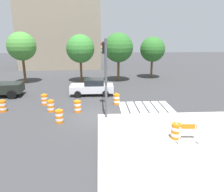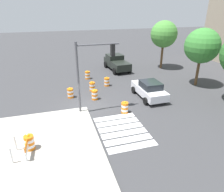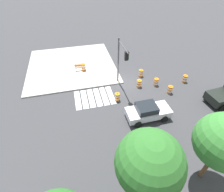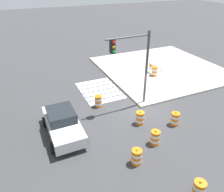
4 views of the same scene
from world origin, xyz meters
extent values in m
plane|color=#38383A|center=(0.00, 0.00, 0.00)|extent=(120.00, 120.00, 0.00)
cube|color=silver|center=(2.12, 1.80, 0.01)|extent=(0.60, 3.20, 0.02)
cube|color=silver|center=(2.88, 1.80, 0.01)|extent=(0.60, 3.20, 0.02)
cube|color=silver|center=(3.62, 1.80, 0.01)|extent=(0.60, 3.20, 0.02)
cube|color=silver|center=(4.38, 1.80, 0.01)|extent=(0.60, 3.20, 0.02)
cube|color=silver|center=(5.12, 1.80, 0.01)|extent=(0.60, 3.20, 0.02)
cube|color=silver|center=(5.88, 1.80, 0.01)|extent=(0.60, 3.20, 0.02)
cube|color=silver|center=(-0.62, 6.02, 0.68)|extent=(4.31, 1.86, 0.70)
cube|color=#1E2328|center=(-0.37, 6.03, 1.33)|extent=(1.91, 1.61, 0.60)
cylinder|color=black|center=(-1.97, 5.07, 0.33)|extent=(0.66, 0.24, 0.66)
cylinder|color=black|center=(-1.98, 6.97, 0.33)|extent=(0.66, 0.24, 0.66)
cylinder|color=black|center=(0.73, 5.08, 0.33)|extent=(0.66, 0.24, 0.66)
cylinder|color=black|center=(0.72, 6.98, 0.33)|extent=(0.66, 0.24, 0.66)
cube|color=black|center=(-8.75, 6.02, 0.87)|extent=(2.64, 2.18, 0.90)
cube|color=black|center=(-10.84, 5.87, 1.17)|extent=(2.04, 2.14, 1.50)
cube|color=black|center=(-11.94, 5.78, 0.87)|extent=(1.54, 2.00, 0.90)
cylinder|color=black|center=(-11.56, 4.79, 0.42)|extent=(0.86, 0.36, 0.84)
cylinder|color=black|center=(-11.71, 6.82, 0.42)|extent=(0.86, 0.36, 0.84)
cylinder|color=black|center=(-8.17, 5.04, 0.42)|extent=(0.86, 0.36, 0.84)
cylinder|color=black|center=(-8.32, 7.08, 0.42)|extent=(0.86, 0.36, 0.84)
cylinder|color=orange|center=(-3.73, 1.27, 0.09)|extent=(0.56, 0.56, 0.18)
cylinder|color=white|center=(-3.73, 1.27, 0.27)|extent=(0.56, 0.56, 0.18)
cylinder|color=orange|center=(-3.73, 1.27, 0.45)|extent=(0.56, 0.56, 0.18)
cylinder|color=white|center=(-3.73, 1.27, 0.63)|extent=(0.56, 0.56, 0.18)
cylinder|color=orange|center=(-3.73, 1.27, 0.81)|extent=(0.56, 0.56, 0.18)
sphere|color=yellow|center=(-3.73, 1.27, 0.96)|extent=(0.12, 0.12, 0.12)
cylinder|color=orange|center=(-2.66, -1.03, 0.09)|extent=(0.56, 0.56, 0.18)
cylinder|color=white|center=(-2.66, -1.03, 0.27)|extent=(0.56, 0.56, 0.18)
cylinder|color=orange|center=(-2.66, -1.03, 0.45)|extent=(0.56, 0.56, 0.18)
cylinder|color=white|center=(-2.66, -1.03, 0.63)|extent=(0.56, 0.56, 0.18)
cylinder|color=orange|center=(-2.66, -1.03, 0.81)|extent=(0.56, 0.56, 0.18)
sphere|color=yellow|center=(-2.66, -1.03, 0.96)|extent=(0.12, 0.12, 0.12)
cylinder|color=orange|center=(-4.64, 3.05, 0.09)|extent=(0.56, 0.56, 0.18)
cylinder|color=white|center=(-4.64, 3.05, 0.27)|extent=(0.56, 0.56, 0.18)
cylinder|color=orange|center=(-4.64, 3.05, 0.45)|extent=(0.56, 0.56, 0.18)
cylinder|color=white|center=(-4.64, 3.05, 0.63)|extent=(0.56, 0.56, 0.18)
cylinder|color=orange|center=(-4.64, 3.05, 0.81)|extent=(0.56, 0.56, 0.18)
sphere|color=yellow|center=(-4.64, 3.05, 0.96)|extent=(0.12, 0.12, 0.12)
cylinder|color=orange|center=(-7.53, 1.49, 0.09)|extent=(0.56, 0.56, 0.18)
cylinder|color=white|center=(-7.53, 1.49, 0.27)|extent=(0.56, 0.56, 0.18)
cylinder|color=orange|center=(-7.53, 1.49, 0.45)|extent=(0.56, 0.56, 0.18)
cylinder|color=white|center=(-7.53, 1.49, 0.63)|extent=(0.56, 0.56, 0.18)
cylinder|color=orange|center=(-7.53, 1.49, 0.81)|extent=(0.56, 0.56, 0.18)
sphere|color=yellow|center=(-7.53, 1.49, 0.96)|extent=(0.12, 0.12, 0.12)
cylinder|color=orange|center=(1.61, 2.82, 0.09)|extent=(0.56, 0.56, 0.18)
cylinder|color=white|center=(1.61, 2.82, 0.27)|extent=(0.56, 0.56, 0.18)
cylinder|color=orange|center=(1.61, 2.82, 0.45)|extent=(0.56, 0.56, 0.18)
cylinder|color=white|center=(1.61, 2.82, 0.63)|extent=(0.56, 0.56, 0.18)
cylinder|color=orange|center=(1.61, 2.82, 0.81)|extent=(0.56, 0.56, 0.18)
sphere|color=yellow|center=(1.61, 2.82, 0.96)|extent=(0.12, 0.12, 0.12)
cylinder|color=orange|center=(-1.61, 1.06, 0.09)|extent=(0.56, 0.56, 0.18)
cylinder|color=white|center=(-1.61, 1.06, 0.27)|extent=(0.56, 0.56, 0.18)
cylinder|color=orange|center=(-1.61, 1.06, 0.45)|extent=(0.56, 0.56, 0.18)
cylinder|color=white|center=(-1.61, 1.06, 0.63)|extent=(0.56, 0.56, 0.18)
cylinder|color=orange|center=(-1.61, 1.06, 0.81)|extent=(0.56, 0.56, 0.18)
sphere|color=yellow|center=(-1.61, 1.06, 0.96)|extent=(0.12, 0.12, 0.12)
cylinder|color=orange|center=(4.47, -4.14, 0.24)|extent=(0.56, 0.56, 0.18)
cylinder|color=white|center=(4.47, -4.14, 0.42)|extent=(0.56, 0.56, 0.18)
cylinder|color=orange|center=(4.47, -4.14, 0.60)|extent=(0.56, 0.56, 0.18)
cylinder|color=white|center=(4.47, -4.14, 0.78)|extent=(0.56, 0.56, 0.18)
cylinder|color=orange|center=(4.47, -4.14, 0.96)|extent=(0.56, 0.56, 0.18)
sphere|color=yellow|center=(4.47, -4.14, 1.11)|extent=(0.12, 0.12, 0.12)
cube|color=silver|center=(4.42, -4.20, 0.65)|extent=(0.07, 0.07, 1.00)
cube|color=silver|center=(4.38, -4.90, 0.65)|extent=(0.07, 0.07, 1.00)
cube|color=silver|center=(5.52, -4.26, 0.65)|extent=(0.07, 0.07, 1.00)
cube|color=silver|center=(5.47, -4.96, 0.65)|extent=(0.07, 0.07, 1.00)
cube|color=orange|center=(4.97, -4.21, 0.90)|extent=(1.30, 0.12, 0.28)
cube|color=white|center=(4.97, -4.21, 0.60)|extent=(1.30, 0.12, 0.20)
cylinder|color=#4C4C51|center=(0.60, -0.60, 2.90)|extent=(0.18, 0.18, 5.50)
cylinder|color=#4C4C51|center=(0.59, 1.00, 5.35)|extent=(0.15, 3.20, 0.12)
cube|color=black|center=(0.58, 2.12, 4.90)|extent=(0.36, 0.28, 0.90)
sphere|color=red|center=(0.39, 2.12, 5.20)|extent=(0.20, 0.20, 0.20)
sphere|color=#F2A514|center=(0.39, 2.12, 4.90)|extent=(0.20, 0.20, 0.20)
sphere|color=green|center=(0.39, 2.12, 4.60)|extent=(0.20, 0.20, 0.20)
cylinder|color=brown|center=(-2.14, 12.40, 1.49)|extent=(0.29, 0.29, 2.99)
sphere|color=#387F33|center=(-2.14, 12.40, 4.22)|extent=(3.52, 3.52, 3.52)
cylinder|color=brown|center=(-9.15, 12.05, 1.67)|extent=(0.30, 0.30, 3.35)
sphere|color=#478C38|center=(-9.15, 12.05, 4.55)|extent=(3.43, 3.43, 3.43)
camera|label=1|loc=(0.13, -15.09, 5.88)|focal=34.42mm
camera|label=2|loc=(15.18, -2.31, 7.90)|focal=32.57mm
camera|label=3|loc=(5.65, 16.52, 12.73)|focal=27.56mm
camera|label=4|loc=(-11.92, 7.74, 8.95)|focal=35.20mm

